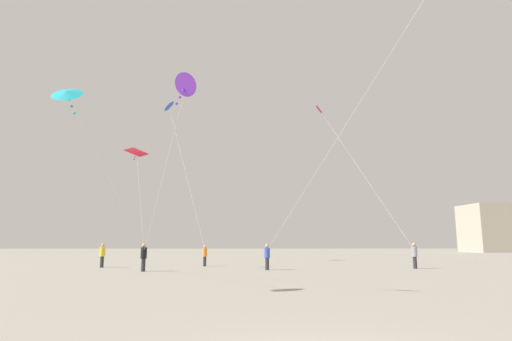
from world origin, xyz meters
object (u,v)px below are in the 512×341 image
Objects in this scene: kite_crimson_delta at (137,153)px; kite_cobalt_diamond at (169,107)px; person_in_black at (144,256)px; person_in_blue at (267,256)px; building_left_hall at (497,228)px; kite_violet_diamond at (184,92)px; kite_magenta_delta at (322,113)px; person_in_yellow at (102,254)px; person_in_orange at (205,255)px; person_in_grey at (414,254)px; kite_cyan_diamond at (68,96)px.

kite_crimson_delta is 0.50× the size of kite_cobalt_diamond.
person_in_black is at bearing -60.55° from kite_crimson_delta.
person_in_blue is 0.13× the size of building_left_hall.
kite_violet_diamond reaches higher than person_in_blue.
kite_magenta_delta is 0.94× the size of kite_violet_diamond.
person_in_yellow is at bearing -3.45° from person_in_blue.
kite_cobalt_diamond is (-4.87, 26.89, 8.34)m from kite_violet_diamond.
kite_crimson_delta is (-4.79, -3.83, 7.33)m from person_in_orange.
person_in_yellow is 22.79m from kite_magenta_delta.
kite_cyan_diamond is (-18.84, -15.40, 5.94)m from person_in_grey.
kite_magenta_delta is 28.08m from kite_cyan_diamond.
person_in_orange is 17.14m from kite_magenta_delta.
kite_violet_diamond is at bearing -113.09° from kite_magenta_delta.
person_in_yellow is at bearing -109.93° from kite_cobalt_diamond.
person_in_yellow is at bearing 172.24° from person_in_black.
person_in_blue is 0.98× the size of person_in_yellow.
building_left_hall is (41.53, 55.26, 3.87)m from person_in_grey.
kite_magenta_delta is at bearing -89.17° from person_in_grey.
kite_cyan_diamond is at bearing 9.27° from person_in_grey.
person_in_black is 1.09× the size of person_in_orange.
person_in_black is 1.00× the size of person_in_yellow.
person_in_grey is 22.36m from kite_violet_diamond.
kite_cobalt_diamond reaches higher than person_in_black.
kite_violet_diamond reaches higher than person_in_orange.
person_in_orange is at bearing -34.58° from person_in_blue.
person_in_yellow is 83.17m from building_left_hall.
kite_cobalt_diamond reaches higher than person_in_grey.
person_in_orange is (-4.55, 4.95, -0.06)m from person_in_blue.
kite_cyan_diamond is 4.15m from kite_violet_diamond.
person_in_black is 0.13× the size of kite_magenta_delta.
kite_cobalt_diamond reaches higher than kite_violet_diamond.
kite_magenta_delta reaches higher than person_in_orange.
kite_magenta_delta is (18.03, 5.26, 12.91)m from person_in_yellow.
kite_violet_diamond is (4.13, -0.31, 0.13)m from kite_cyan_diamond.
person_in_grey is 26.76m from kite_cobalt_diamond.
kite_cobalt_diamond is (-14.91, 3.36, 1.53)m from kite_magenta_delta.
kite_cobalt_diamond reaches higher than person_in_yellow.
kite_cobalt_diamond is 76.08m from building_left_hall.
kite_magenta_delta is (14.00, 9.97, 12.90)m from person_in_black.
kite_cobalt_diamond reaches higher than kite_magenta_delta.
person_in_black is at bearing -162.14° from person_in_orange.
kite_violet_diamond is at bearing -131.07° from person_in_orange.
kite_magenta_delta is (5.96, 8.79, 12.93)m from person_in_blue.
kite_magenta_delta is 26.48m from kite_violet_diamond.
building_left_hall is at bearing 41.86° from kite_crimson_delta.
kite_violet_diamond is at bearing -4.25° from kite_cyan_diamond.
kite_magenta_delta is at bearing 58.62° from kite_cyan_diamond.
person_in_yellow is at bearing -36.45° from person_in_grey.
kite_violet_diamond is at bearing -79.73° from kite_cobalt_diamond.
person_in_orange is 20.63m from kite_cyan_diamond.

